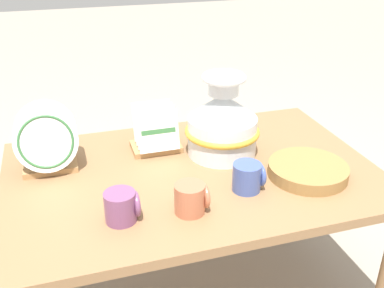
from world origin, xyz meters
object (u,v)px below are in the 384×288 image
(ceramic_vase, at_px, (222,122))
(dish_rack_round_plates, at_px, (47,143))
(mug_terracotta_glaze, at_px, (191,198))
(mug_plum_glaze, at_px, (122,206))
(wicker_charger_stack, at_px, (308,170))
(mug_cobalt_glaze, at_px, (248,177))
(dish_rack_square_plates, at_px, (156,135))

(ceramic_vase, relative_size, dish_rack_round_plates, 1.34)
(mug_terracotta_glaze, distance_m, mug_plum_glaze, 0.21)
(mug_terracotta_glaze, height_order, mug_plum_glaze, same)
(ceramic_vase, relative_size, wicker_charger_stack, 1.13)
(ceramic_vase, distance_m, mug_cobalt_glaze, 0.29)
(wicker_charger_stack, height_order, mug_plum_glaze, mug_plum_glaze)
(dish_rack_round_plates, bearing_deg, mug_plum_glaze, -62.32)
(wicker_charger_stack, bearing_deg, dish_rack_round_plates, 160.00)
(dish_rack_square_plates, bearing_deg, mug_terracotta_glaze, -88.66)
(dish_rack_square_plates, relative_size, mug_plum_glaze, 1.82)
(dish_rack_round_plates, xyz_separation_m, mug_terracotta_glaze, (0.42, -0.41, -0.06))
(dish_rack_round_plates, distance_m, mug_plum_glaze, 0.45)
(dish_rack_square_plates, bearing_deg, mug_plum_glaze, -115.11)
(dish_rack_round_plates, distance_m, dish_rack_square_plates, 0.41)
(dish_rack_square_plates, distance_m, mug_plum_glaze, 0.48)
(mug_plum_glaze, bearing_deg, wicker_charger_stack, 5.88)
(mug_terracotta_glaze, bearing_deg, mug_cobalt_glaze, 16.96)
(mug_plum_glaze, bearing_deg, mug_terracotta_glaze, -4.99)
(dish_rack_round_plates, bearing_deg, mug_terracotta_glaze, -44.36)
(dish_rack_square_plates, relative_size, mug_cobalt_glaze, 1.82)
(mug_terracotta_glaze, bearing_deg, ceramic_vase, 56.39)
(ceramic_vase, bearing_deg, dish_rack_round_plates, 174.31)
(dish_rack_square_plates, xyz_separation_m, mug_cobalt_glaze, (0.23, -0.39, -0.01))
(dish_rack_round_plates, relative_size, mug_terracotta_glaze, 2.28)
(mug_terracotta_glaze, xyz_separation_m, mug_cobalt_glaze, (0.22, 0.07, 0.00))
(dish_rack_round_plates, bearing_deg, mug_cobalt_glaze, -28.12)
(mug_cobalt_glaze, bearing_deg, mug_plum_glaze, -173.60)
(ceramic_vase, xyz_separation_m, mug_plum_glaze, (-0.44, -0.33, -0.08))
(mug_cobalt_glaze, bearing_deg, dish_rack_round_plates, 151.88)
(wicker_charger_stack, distance_m, mug_plum_glaze, 0.68)
(ceramic_vase, height_order, mug_terracotta_glaze, ceramic_vase)
(dish_rack_round_plates, relative_size, mug_cobalt_glaze, 2.28)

